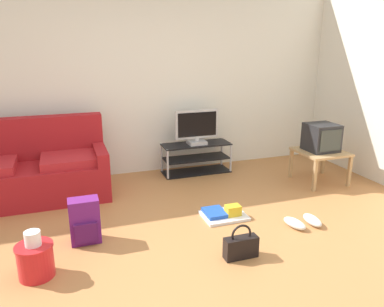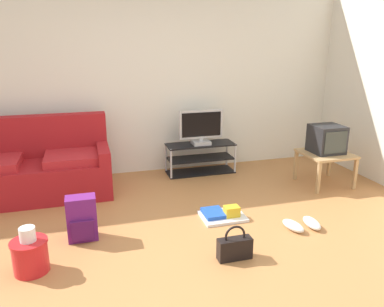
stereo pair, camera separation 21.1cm
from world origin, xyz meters
name	(u,v)px [view 1 (the left image)]	position (x,y,z in m)	size (l,w,h in m)	color
ground_plane	(190,256)	(0.00, 0.00, -0.01)	(9.00, 9.80, 0.02)	#B27542
wall_back	(133,79)	(0.00, 2.45, 1.35)	(9.00, 0.10, 2.70)	silver
couch	(30,171)	(-1.40, 1.87, 0.35)	(1.80, 0.82, 0.96)	maroon
tv_stand	(196,158)	(0.82, 2.11, 0.22)	(0.98, 0.37, 0.43)	black
flat_tv	(197,127)	(0.82, 2.08, 0.68)	(0.63, 0.22, 0.49)	#B2B2B7
side_table	(321,155)	(2.27, 1.19, 0.38)	(0.60, 0.60, 0.44)	tan
crt_tv	(321,137)	(2.27, 1.21, 0.62)	(0.39, 0.38, 0.36)	#232326
backpack	(85,221)	(-0.86, 0.56, 0.21)	(0.28, 0.25, 0.44)	#661E70
handbag	(241,246)	(0.42, -0.18, 0.11)	(0.31, 0.11, 0.32)	black
cleaning_bucket	(35,258)	(-1.28, 0.11, 0.17)	(0.30, 0.30, 0.40)	red
sneakers_pair	(304,222)	(1.31, 0.15, 0.04)	(0.37, 0.30, 0.09)	white
floor_tray	(224,214)	(0.60, 0.61, 0.04)	(0.47, 0.37, 0.14)	silver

